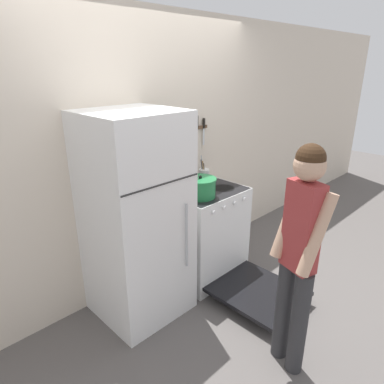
{
  "coord_description": "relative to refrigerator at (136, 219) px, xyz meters",
  "views": [
    {
      "loc": [
        -1.97,
        -2.49,
        2.08
      ],
      "look_at": [
        0.02,
        -0.49,
        1.02
      ],
      "focal_mm": 32.0,
      "sensor_mm": 36.0,
      "label": 1
    }
  ],
  "objects": [
    {
      "name": "person",
      "position": [
        0.39,
        -1.25,
        0.06
      ],
      "size": [
        0.33,
        0.39,
        1.65
      ],
      "rotation": [
        0.0,
        0.0,
        1.26
      ],
      "color": "#2D2D30",
      "rests_on": "ground_plane"
    },
    {
      "name": "ground_plane",
      "position": [
        0.49,
        0.35,
        -0.88
      ],
      "size": [
        14.0,
        14.0,
        0.0
      ],
      "primitive_type": "plane",
      "color": "#5B5654"
    },
    {
      "name": "dutch_oven_pot",
      "position": [
        0.63,
        -0.13,
        0.15
      ],
      "size": [
        0.33,
        0.29,
        0.2
      ],
      "color": "#237A42",
      "rests_on": "stove_range"
    },
    {
      "name": "tea_kettle",
      "position": [
        0.64,
        0.14,
        0.12
      ],
      "size": [
        0.24,
        0.2,
        0.23
      ],
      "color": "silver",
      "rests_on": "stove_range"
    },
    {
      "name": "stove_range",
      "position": [
        0.79,
        -0.03,
        -0.41
      ],
      "size": [
        0.73,
        1.44,
        0.94
      ],
      "color": "white",
      "rests_on": "ground_plane"
    },
    {
      "name": "refrigerator",
      "position": [
        0.0,
        0.0,
        0.0
      ],
      "size": [
        0.73,
        0.73,
        1.76
      ],
      "color": "white",
      "rests_on": "ground_plane"
    },
    {
      "name": "utensil_jar",
      "position": [
        0.97,
        0.15,
        0.13
      ],
      "size": [
        0.11,
        0.11,
        0.27
      ],
      "color": "silver",
      "rests_on": "stove_range"
    },
    {
      "name": "wall_knife_strip",
      "position": [
        1.05,
        0.33,
        0.58
      ],
      "size": [
        0.31,
        0.03,
        0.32
      ],
      "color": "brown"
    },
    {
      "name": "wall_back",
      "position": [
        0.49,
        0.38,
        0.4
      ],
      "size": [
        10.0,
        0.06,
        2.55
      ],
      "color": "beige",
      "rests_on": "ground_plane"
    }
  ]
}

